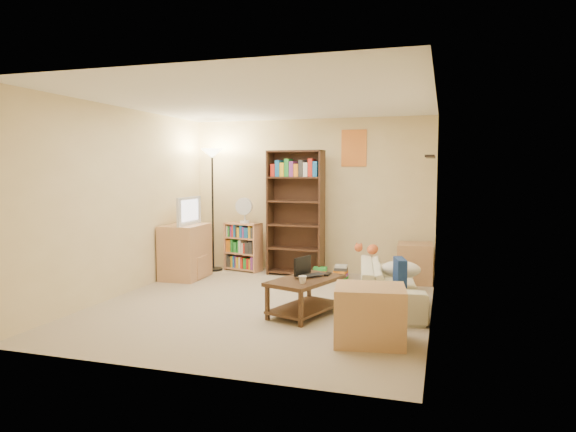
{
  "coord_description": "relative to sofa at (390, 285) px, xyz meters",
  "views": [
    {
      "loc": [
        2.11,
        -5.91,
        1.65
      ],
      "look_at": [
        0.1,
        0.7,
        1.05
      ],
      "focal_mm": 32.0,
      "sensor_mm": 36.0,
      "label": 1
    }
  ],
  "objects": [
    {
      "name": "coffee_table",
      "position": [
        -0.89,
        -0.69,
        0.01
      ],
      "size": [
        0.81,
        1.08,
        0.43
      ],
      "rotation": [
        0.0,
        0.0,
        -0.33
      ],
      "color": "#49301C",
      "rests_on": "ground"
    },
    {
      "name": "tall_bookshelf",
      "position": [
        -1.64,
        1.47,
        0.78
      ],
      "size": [
        0.9,
        0.34,
        1.98
      ],
      "rotation": [
        0.0,
        0.0,
        -0.04
      ],
      "color": "#3A2516",
      "rests_on": "ground"
    },
    {
      "name": "tv_stand",
      "position": [
        -3.2,
        0.74,
        0.15
      ],
      "size": [
        0.57,
        0.79,
        0.83
      ],
      "primitive_type": "cube",
      "rotation": [
        0.0,
        0.0,
        0.02
      ],
      "color": "tan",
      "rests_on": "ground"
    },
    {
      "name": "book_stacks",
      "position": [
        -1.03,
        1.36,
        -0.16
      ],
      "size": [
        0.51,
        0.25,
        0.21
      ],
      "color": "red",
      "rests_on": "ground"
    },
    {
      "name": "navy_pillow",
      "position": [
        0.15,
        -0.37,
        0.24
      ],
      "size": [
        0.19,
        0.36,
        0.31
      ],
      "primitive_type": "cube",
      "rotation": [
        0.0,
        0.0,
        1.83
      ],
      "color": "navy",
      "rests_on": "sofa"
    },
    {
      "name": "laptop_screen",
      "position": [
        -0.95,
        -0.59,
        0.29
      ],
      "size": [
        0.12,
        0.31,
        0.21
      ],
      "primitive_type": "cube",
      "rotation": [
        0.0,
        0.0,
        -0.33
      ],
      "color": "white",
      "rests_on": "laptop"
    },
    {
      "name": "television",
      "position": [
        -3.2,
        0.74,
        0.78
      ],
      "size": [
        0.75,
        0.13,
        0.43
      ],
      "primitive_type": "imported",
      "rotation": [
        0.0,
        0.0,
        1.59
      ],
      "color": "black",
      "rests_on": "tv_stand"
    },
    {
      "name": "cream_blanket",
      "position": [
        0.12,
        0.06,
        0.19
      ],
      "size": [
        0.48,
        0.35,
        0.21
      ],
      "primitive_type": "ellipsoid",
      "color": "silver",
      "rests_on": "sofa"
    },
    {
      "name": "room",
      "position": [
        -1.5,
        -0.39,
        1.36
      ],
      "size": [
        4.5,
        4.54,
        2.52
      ],
      "color": "tan",
      "rests_on": "ground"
    },
    {
      "name": "mug",
      "position": [
        -0.85,
        -0.95,
        0.2
      ],
      "size": [
        0.17,
        0.17,
        0.08
      ],
      "primitive_type": "imported",
      "rotation": [
        0.0,
        0.0,
        -0.55
      ],
      "color": "white",
      "rests_on": "coffee_table"
    },
    {
      "name": "end_cabinet",
      "position": [
        -0.05,
        -1.45,
        0.01
      ],
      "size": [
        0.74,
        0.65,
        0.55
      ],
      "primitive_type": "cube",
      "rotation": [
        0.0,
        0.0,
        0.15
      ],
      "color": "tan",
      "rests_on": "ground"
    },
    {
      "name": "laptop",
      "position": [
        -0.82,
        -0.64,
        0.18
      ],
      "size": [
        0.59,
        0.59,
        0.03
      ],
      "primitive_type": "imported",
      "rotation": [
        0.0,
        0.0,
        0.9
      ],
      "color": "black",
      "rests_on": "coffee_table"
    },
    {
      "name": "sofa",
      "position": [
        0.0,
        0.0,
        0.0
      ],
      "size": [
        2.02,
        1.26,
        0.53
      ],
      "primitive_type": "imported",
      "rotation": [
        0.0,
        0.0,
        1.73
      ],
      "color": "beige",
      "rests_on": "ground"
    },
    {
      "name": "desk_fan",
      "position": [
        -2.53,
        1.52,
        0.77
      ],
      "size": [
        0.28,
        0.16,
        0.42
      ],
      "color": "silver",
      "rests_on": "short_bookshelf"
    },
    {
      "name": "tabby_cat",
      "position": [
        -0.34,
        0.65,
        0.33
      ],
      "size": [
        0.42,
        0.2,
        0.14
      ],
      "color": "#D55B2D",
      "rests_on": "sofa"
    },
    {
      "name": "side_table",
      "position": [
        0.22,
        1.46,
        0.03
      ],
      "size": [
        0.54,
        0.54,
        0.59
      ],
      "primitive_type": "cube",
      "rotation": [
        0.0,
        0.0,
        0.05
      ],
      "color": "tan",
      "rests_on": "ground"
    },
    {
      "name": "floor_lamp",
      "position": [
        -3.06,
        1.45,
        1.35
      ],
      "size": [
        0.34,
        0.34,
        2.02
      ],
      "color": "black",
      "rests_on": "ground"
    },
    {
      "name": "tv_remote",
      "position": [
        -0.69,
        -0.42,
        0.17
      ],
      "size": [
        0.06,
        0.17,
        0.02
      ],
      "primitive_type": "cube",
      "rotation": [
        0.0,
        0.0,
        -0.03
      ],
      "color": "black",
      "rests_on": "coffee_table"
    },
    {
      "name": "short_bookshelf",
      "position": [
        -2.58,
        1.57,
        0.14
      ],
      "size": [
        0.66,
        0.39,
        0.8
      ],
      "rotation": [
        0.0,
        0.0,
        -0.24
      ],
      "color": "tan",
      "rests_on": "ground"
    }
  ]
}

